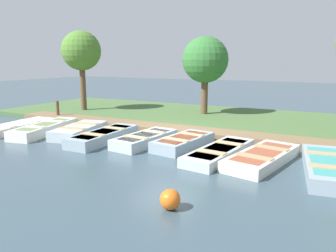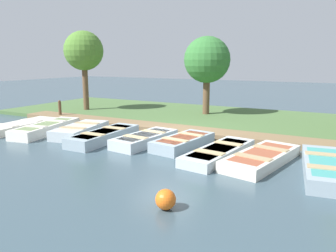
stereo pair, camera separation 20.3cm
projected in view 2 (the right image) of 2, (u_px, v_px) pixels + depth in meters
name	position (u px, v px, depth m)	size (l,w,h in m)	color
ground_plane	(167.00, 140.00, 12.91)	(80.00, 80.00, 0.00)	#384C56
shore_bank	(213.00, 118.00, 17.21)	(8.00, 24.00, 0.19)	#476638
dock_walkway	(183.00, 130.00, 14.15)	(1.29, 18.32, 0.22)	brown
rowboat_0	(20.00, 126.00, 14.75)	(3.64, 1.41, 0.35)	beige
rowboat_1	(46.00, 128.00, 14.12)	(3.67, 1.68, 0.43)	silver
rowboat_2	(80.00, 130.00, 13.70)	(2.99, 1.71, 0.43)	#B2BCC1
rowboat_3	(104.00, 136.00, 12.70)	(3.39, 1.10, 0.42)	#8C9EA8
rowboat_4	(145.00, 139.00, 12.21)	(2.95, 1.38, 0.41)	#B2BCC1
rowboat_5	(183.00, 142.00, 11.75)	(2.81, 1.47, 0.41)	#8C9EA8
rowboat_6	(219.00, 152.00, 10.59)	(3.60, 1.48, 0.33)	#B2BCC1
rowboat_7	(262.00, 158.00, 9.94)	(3.49, 1.85, 0.36)	beige
rowboat_8	(325.00, 167.00, 8.96)	(3.58, 1.56, 0.41)	#8C9EA8
mooring_post_near	(60.00, 109.00, 17.50)	(0.16, 0.16, 1.01)	brown
buoy	(166.00, 199.00, 6.85)	(0.44, 0.44, 0.44)	orange
park_tree_far_left	(84.00, 52.00, 18.98)	(2.27, 2.27, 4.77)	brown
park_tree_left	(207.00, 60.00, 17.48)	(2.48, 2.48, 4.36)	brown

